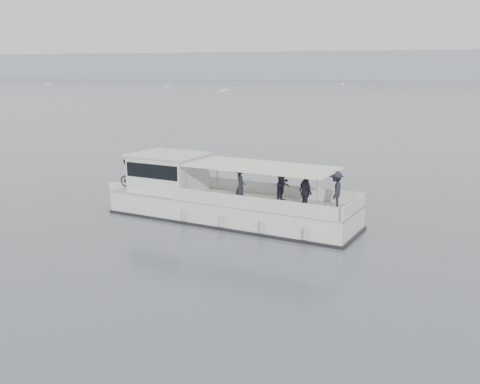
# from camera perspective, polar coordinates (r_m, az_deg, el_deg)

# --- Properties ---
(ground) EXTENTS (1400.00, 1400.00, 0.00)m
(ground) POSITION_cam_1_polar(r_m,az_deg,el_deg) (26.92, -11.81, -4.33)
(ground) COLOR slate
(ground) RESTS_ON ground
(headland) EXTENTS (1400.00, 90.00, 28.00)m
(headland) POSITION_cam_1_polar(r_m,az_deg,el_deg) (582.77, 15.67, 12.81)
(headland) COLOR #939EA8
(headland) RESTS_ON ground
(tour_boat) EXTENTS (15.38, 6.48, 6.42)m
(tour_boat) POSITION_cam_1_polar(r_m,az_deg,el_deg) (28.96, -3.27, -0.72)
(tour_boat) COLOR white
(tour_boat) RESTS_ON ground
(moored_fleet) EXTENTS (404.81, 333.56, 10.15)m
(moored_fleet) POSITION_cam_1_polar(r_m,az_deg,el_deg) (251.57, 6.92, 10.88)
(moored_fleet) COLOR white
(moored_fleet) RESTS_ON ground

